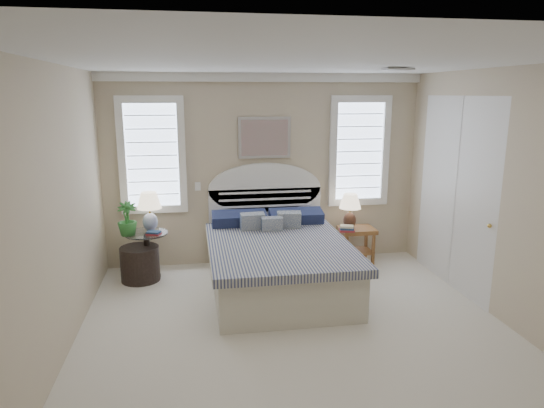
{
  "coord_description": "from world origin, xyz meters",
  "views": [
    {
      "loc": [
        -1.01,
        -4.29,
        2.42
      ],
      "look_at": [
        -0.14,
        1.0,
        1.2
      ],
      "focal_mm": 32.0,
      "sensor_mm": 36.0,
      "label": 1
    }
  ],
  "objects_px": {
    "bed": "(277,258)",
    "side_table_left": "(147,250)",
    "nightstand_right": "(357,238)",
    "floor_pot": "(140,264)",
    "lamp_right": "(350,207)",
    "lamp_left": "(149,207)"
  },
  "relations": [
    {
      "from": "nightstand_right",
      "to": "floor_pot",
      "type": "xyz_separation_m",
      "value": [
        -3.04,
        -0.18,
        -0.16
      ]
    },
    {
      "from": "lamp_left",
      "to": "lamp_right",
      "type": "relative_size",
      "value": 1.05
    },
    {
      "from": "bed",
      "to": "lamp_right",
      "type": "xyz_separation_m",
      "value": [
        1.19,
        0.73,
        0.45
      ]
    },
    {
      "from": "side_table_left",
      "to": "floor_pot",
      "type": "height_order",
      "value": "side_table_left"
    },
    {
      "from": "side_table_left",
      "to": "lamp_right",
      "type": "relative_size",
      "value": 1.25
    },
    {
      "from": "bed",
      "to": "lamp_right",
      "type": "bearing_deg",
      "value": 31.3
    },
    {
      "from": "side_table_left",
      "to": "nightstand_right",
      "type": "height_order",
      "value": "side_table_left"
    },
    {
      "from": "bed",
      "to": "lamp_left",
      "type": "xyz_separation_m",
      "value": [
        -1.6,
        0.7,
        0.57
      ]
    },
    {
      "from": "bed",
      "to": "side_table_left",
      "type": "distance_m",
      "value": 1.75
    },
    {
      "from": "nightstand_right",
      "to": "lamp_right",
      "type": "height_order",
      "value": "lamp_right"
    },
    {
      "from": "bed",
      "to": "nightstand_right",
      "type": "distance_m",
      "value": 1.47
    },
    {
      "from": "nightstand_right",
      "to": "lamp_right",
      "type": "relative_size",
      "value": 1.05
    },
    {
      "from": "bed",
      "to": "side_table_left",
      "type": "height_order",
      "value": "bed"
    },
    {
      "from": "side_table_left",
      "to": "lamp_left",
      "type": "xyz_separation_m",
      "value": [
        0.05,
        0.1,
        0.57
      ]
    },
    {
      "from": "lamp_right",
      "to": "lamp_left",
      "type": "bearing_deg",
      "value": -179.39
    },
    {
      "from": "side_table_left",
      "to": "floor_pot",
      "type": "bearing_deg",
      "value": -139.64
    },
    {
      "from": "side_table_left",
      "to": "floor_pot",
      "type": "distance_m",
      "value": 0.2
    },
    {
      "from": "bed",
      "to": "side_table_left",
      "type": "relative_size",
      "value": 3.61
    },
    {
      "from": "bed",
      "to": "lamp_right",
      "type": "height_order",
      "value": "bed"
    },
    {
      "from": "bed",
      "to": "nightstand_right",
      "type": "xyz_separation_m",
      "value": [
        1.3,
        0.69,
        0.0
      ]
    },
    {
      "from": "bed",
      "to": "side_table_left",
      "type": "bearing_deg",
      "value": 160.26
    },
    {
      "from": "nightstand_right",
      "to": "lamp_left",
      "type": "bearing_deg",
      "value": 179.92
    }
  ]
}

